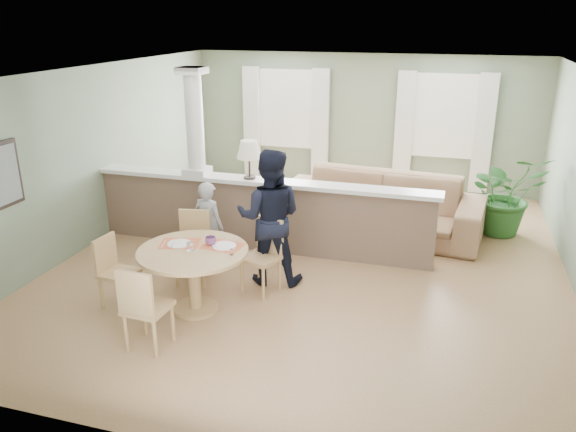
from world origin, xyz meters
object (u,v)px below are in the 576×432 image
(chair_far_boy, at_px, (193,243))
(man_person, at_px, (270,217))
(dining_table, at_px, (194,262))
(chair_near, at_px, (143,305))
(chair_far_man, at_px, (264,252))
(child_person, at_px, (209,227))
(chair_side, at_px, (114,268))
(sofa, at_px, (378,205))
(houseplant, at_px, (506,194))

(chair_far_boy, xyz_separation_m, man_person, (0.99, 0.26, 0.38))
(dining_table, bearing_deg, chair_near, -98.00)
(dining_table, height_order, chair_far_boy, chair_far_boy)
(chair_far_man, relative_size, child_person, 0.74)
(chair_near, relative_size, child_person, 0.75)
(dining_table, xyz_separation_m, chair_side, (-1.01, -0.15, -0.14))
(sofa, xyz_separation_m, chair_near, (-1.88, -4.17, 0.05))
(dining_table, distance_m, chair_far_boy, 0.85)
(chair_far_boy, relative_size, man_person, 0.53)
(chair_side, bearing_deg, chair_near, -126.45)
(chair_far_boy, bearing_deg, chair_side, -135.52)
(houseplant, xyz_separation_m, chair_near, (-3.85, -4.74, -0.14))
(chair_near, xyz_separation_m, chair_side, (-0.87, 0.80, -0.05))
(dining_table, height_order, chair_far_man, chair_far_man)
(chair_far_man, distance_m, child_person, 1.00)
(chair_far_man, relative_size, chair_side, 1.08)
(houseplant, relative_size, man_person, 0.74)
(chair_side, bearing_deg, man_person, -48.06)
(chair_far_boy, relative_size, chair_far_man, 1.01)
(man_person, bearing_deg, chair_far_man, 82.19)
(man_person, bearing_deg, chair_side, 26.33)
(dining_table, relative_size, chair_far_man, 1.37)
(chair_side, bearing_deg, houseplant, -44.15)
(chair_side, distance_m, child_person, 1.46)
(sofa, distance_m, chair_far_man, 2.69)
(houseplant, xyz_separation_m, chair_side, (-4.73, -3.94, -0.18))
(houseplant, xyz_separation_m, chair_far_boy, (-4.10, -3.02, -0.14))
(dining_table, height_order, man_person, man_person)
(chair_far_boy, distance_m, man_person, 1.09)
(man_person, bearing_deg, child_person, -15.51)
(chair_near, bearing_deg, chair_side, -39.42)
(houseplant, height_order, chair_far_man, houseplant)
(sofa, relative_size, chair_far_boy, 3.42)
(dining_table, relative_size, chair_far_boy, 1.37)
(sofa, bearing_deg, dining_table, -112.46)
(chair_far_man, height_order, chair_near, chair_near)
(dining_table, height_order, chair_near, chair_near)
(chair_side, relative_size, child_person, 0.69)
(sofa, distance_m, man_person, 2.51)
(houseplant, distance_m, man_person, 4.16)
(houseplant, xyz_separation_m, man_person, (-3.11, -2.76, 0.24))
(sofa, height_order, houseplant, houseplant)
(chair_near, bearing_deg, chair_far_boy, -78.85)
(chair_far_man, bearing_deg, chair_side, -131.20)
(sofa, bearing_deg, child_person, -128.29)
(chair_side, bearing_deg, dining_table, -75.26)
(sofa, relative_size, chair_side, 3.71)
(chair_far_man, height_order, man_person, man_person)
(houseplant, relative_size, chair_far_boy, 1.39)
(sofa, bearing_deg, chair_far_boy, -124.79)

